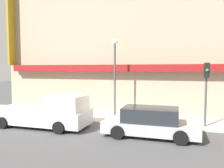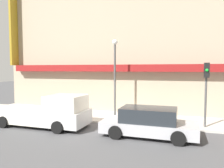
{
  "view_description": "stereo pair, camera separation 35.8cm",
  "coord_description": "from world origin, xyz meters",
  "px_view_note": "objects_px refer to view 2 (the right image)",
  "views": [
    {
      "loc": [
        3.98,
        -12.2,
        3.3
      ],
      "look_at": [
        -0.13,
        1.35,
        2.32
      ],
      "focal_mm": 35.0,
      "sensor_mm": 36.0,
      "label": 1
    },
    {
      "loc": [
        4.32,
        -12.09,
        3.3
      ],
      "look_at": [
        -0.13,
        1.35,
        2.32
      ],
      "focal_mm": 35.0,
      "sensor_mm": 36.0,
      "label": 2
    }
  ],
  "objects_px": {
    "parked_car": "(149,122)",
    "street_lamp": "(115,68)",
    "fire_hydrant": "(148,117)",
    "traffic_light": "(206,83)",
    "pickup_truck": "(46,113)"
  },
  "relations": [
    {
      "from": "street_lamp",
      "to": "traffic_light",
      "type": "xyz_separation_m",
      "value": [
        5.48,
        -1.0,
        -0.8
      ]
    },
    {
      "from": "parked_car",
      "to": "fire_hydrant",
      "type": "distance_m",
      "value": 2.35
    },
    {
      "from": "parked_car",
      "to": "street_lamp",
      "type": "relative_size",
      "value": 0.89
    },
    {
      "from": "fire_hydrant",
      "to": "traffic_light",
      "type": "bearing_deg",
      "value": -1.8
    },
    {
      "from": "pickup_truck",
      "to": "traffic_light",
      "type": "relative_size",
      "value": 1.61
    },
    {
      "from": "parked_car",
      "to": "fire_hydrant",
      "type": "height_order",
      "value": "parked_car"
    },
    {
      "from": "pickup_truck",
      "to": "fire_hydrant",
      "type": "distance_m",
      "value": 5.91
    },
    {
      "from": "street_lamp",
      "to": "traffic_light",
      "type": "height_order",
      "value": "street_lamp"
    },
    {
      "from": "pickup_truck",
      "to": "traffic_light",
      "type": "bearing_deg",
      "value": 14.67
    },
    {
      "from": "fire_hydrant",
      "to": "street_lamp",
      "type": "xyz_separation_m",
      "value": [
        -2.34,
        0.9,
        2.9
      ]
    },
    {
      "from": "street_lamp",
      "to": "traffic_light",
      "type": "bearing_deg",
      "value": -10.34
    },
    {
      "from": "pickup_truck",
      "to": "fire_hydrant",
      "type": "height_order",
      "value": "pickup_truck"
    },
    {
      "from": "street_lamp",
      "to": "fire_hydrant",
      "type": "bearing_deg",
      "value": -21.1
    },
    {
      "from": "fire_hydrant",
      "to": "traffic_light",
      "type": "height_order",
      "value": "traffic_light"
    },
    {
      "from": "pickup_truck",
      "to": "fire_hydrant",
      "type": "xyz_separation_m",
      "value": [
        5.43,
        2.3,
        -0.36
      ]
    }
  ]
}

